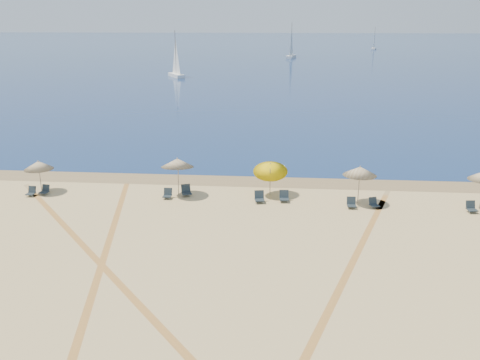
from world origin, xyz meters
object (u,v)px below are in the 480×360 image
object	(u,v)px
chair_7	(284,197)
chair_9	(374,203)
chair_5	(186,191)
umbrella_3	(270,168)
sailboat_0	(176,63)
umbrella_1	(39,165)
umbrella_2	(177,163)
chair_2	(31,192)
sailboat_1	(374,43)
umbrella_4	(360,171)
chair_4	(168,194)
sailboat_2	(291,47)
chair_8	(351,203)
chair_6	(259,197)
chair_3	(45,190)
chair_10	(471,207)

from	to	relation	value
chair_7	chair_9	world-z (taller)	chair_7
chair_5	chair_7	size ratio (longest dim) A/B	1.21
umbrella_3	sailboat_0	distance (m)	73.43
umbrella_1	umbrella_2	distance (m)	9.39
chair_2	sailboat_1	distance (m)	179.87
umbrella_4	chair_4	world-z (taller)	umbrella_4
sailboat_2	chair_5	bearing A→B (deg)	-81.43
chair_8	chair_5	bearing A→B (deg)	171.76
chair_8	sailboat_1	bearing A→B (deg)	79.46
chair_6	chair_9	world-z (taller)	chair_6
umbrella_2	chair_7	bearing A→B (deg)	-5.39
chair_4	chair_6	size ratio (longest dim) A/B	0.82
umbrella_1	chair_3	size ratio (longest dim) A/B	3.21
chair_8	chair_10	xyz separation A→B (m)	(7.16, -0.13, 0.01)
umbrella_1	chair_2	distance (m)	1.82
umbrella_3	sailboat_2	bearing A→B (deg)	88.78
chair_7	chair_10	bearing A→B (deg)	-8.91
chair_4	sailboat_2	distance (m)	126.43
chair_5	chair_6	distance (m)	4.97
chair_3	chair_10	world-z (taller)	chair_10
chair_8	sailboat_0	bearing A→B (deg)	108.84
chair_4	chair_10	world-z (taller)	chair_10
umbrella_1	chair_10	world-z (taller)	umbrella_1
umbrella_1	chair_5	size ratio (longest dim) A/B	2.52
umbrella_2	sailboat_0	bearing A→B (deg)	101.79
umbrella_1	sailboat_0	bearing A→B (deg)	94.35
chair_5	chair_8	bearing A→B (deg)	-27.84
umbrella_3	chair_8	xyz separation A→B (m)	(5.11, -1.91, -1.61)
chair_3	chair_9	distance (m)	21.52
umbrella_4	sailboat_0	size ratio (longest dim) A/B	0.27
chair_2	chair_5	xyz separation A→B (m)	(10.23, 0.91, 0.05)
chair_2	chair_5	distance (m)	10.27
umbrella_4	chair_8	xyz separation A→B (m)	(-0.51, -0.86, -1.84)
chair_2	chair_5	bearing A→B (deg)	8.59
chair_4	chair_10	size ratio (longest dim) A/B	0.91
chair_6	chair_9	bearing A→B (deg)	-12.09
umbrella_2	chair_7	world-z (taller)	umbrella_2
chair_4	chair_9	xyz separation A→B (m)	(13.16, -0.60, -0.01)
chair_3	sailboat_2	xyz separation A→B (m)	(17.66, 125.98, 2.80)
umbrella_2	chair_6	xyz separation A→B (m)	(5.44, -0.95, -1.90)
umbrella_1	chair_5	world-z (taller)	umbrella_1
chair_2	chair_6	world-z (taller)	chair_6
umbrella_2	chair_7	xyz separation A→B (m)	(7.02, -0.66, -1.91)
chair_4	sailboat_0	distance (m)	72.99
umbrella_3	chair_6	xyz separation A→B (m)	(-0.64, -1.40, -1.58)
chair_6	chair_5	bearing A→B (deg)	160.90
umbrella_1	sailboat_2	bearing A→B (deg)	81.79
umbrella_4	chair_9	bearing A→B (deg)	-38.63
umbrella_3	chair_9	distance (m)	6.92
umbrella_1	sailboat_2	world-z (taller)	sailboat_2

